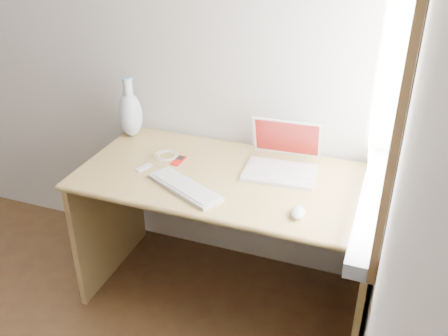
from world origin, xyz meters
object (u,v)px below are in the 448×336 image
(laptop, at_px, (283,160))
(external_keyboard, at_px, (185,187))
(desk, at_px, (233,204))
(vase, at_px, (130,113))

(laptop, distance_m, external_keyboard, 0.49)
(desk, distance_m, external_keyboard, 0.37)
(external_keyboard, bearing_deg, desk, 89.44)
(desk, relative_size, vase, 4.25)
(laptop, relative_size, vase, 1.05)
(desk, distance_m, laptop, 0.35)
(external_keyboard, bearing_deg, vase, 167.06)
(vase, bearing_deg, external_keyboard, -39.82)
(laptop, xyz_separation_m, vase, (-0.87, 0.10, 0.08))
(external_keyboard, bearing_deg, laptop, 68.34)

